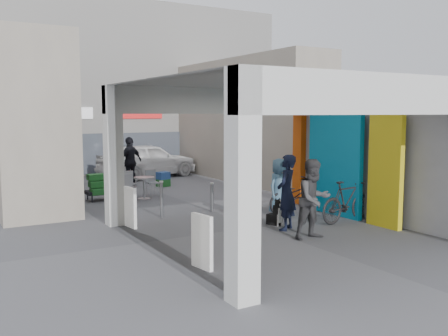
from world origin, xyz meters
TOP-DOWN VIEW (x-y plane):
  - ground at (0.00, 0.00)m, footprint 90.00×90.00m
  - arcade_canopy at (0.54, -0.82)m, footprint 6.40×6.45m
  - far_building at (-0.00, 13.99)m, footprint 18.00×4.08m
  - plaza_bldg_left at (-4.50, 7.50)m, footprint 2.00×9.00m
  - plaza_bldg_right at (4.50, 7.50)m, footprint 2.00×9.00m
  - bollard_left at (-1.62, 2.24)m, footprint 0.09×0.09m
  - bollard_center at (-0.08, 2.21)m, footprint 0.09×0.09m
  - bollard_right at (1.69, 2.51)m, footprint 0.09×0.09m
  - advert_board_near at (-2.75, -2.25)m, footprint 0.18×0.56m
  - advert_board_far at (-2.75, 1.56)m, footprint 0.15×0.56m
  - cafe_set at (-1.07, 5.48)m, footprint 1.45×1.17m
  - produce_stand at (-2.09, 5.71)m, footprint 1.28×0.69m
  - crate_stack at (0.70, 7.48)m, footprint 0.52×0.45m
  - border_collie at (0.51, -0.10)m, footprint 0.26×0.52m
  - man_with_dog at (0.42, -0.61)m, footprint 0.80×0.75m
  - man_back_turned at (0.43, -1.60)m, footprint 0.89×0.70m
  - man_elderly at (1.39, 0.99)m, footprint 0.87×0.68m
  - man_crates at (-0.32, 8.30)m, footprint 1.20×0.87m
  - bicycle_front at (1.95, 0.97)m, footprint 1.89×0.73m
  - bicycle_rear at (2.30, -0.72)m, footprint 1.86×0.70m
  - white_van at (1.18, 10.30)m, footprint 4.72×2.70m

SIDE VIEW (x-z plane):
  - ground at x=0.00m, z-range 0.00..0.00m
  - crate_stack at x=0.70m, z-range 0.00..0.56m
  - border_collie at x=0.51m, z-range -0.07..0.64m
  - cafe_set at x=-1.07m, z-range -0.13..0.75m
  - produce_stand at x=-2.09m, z-range -0.09..0.75m
  - bollard_center at x=-0.08m, z-range 0.00..0.83m
  - bollard_right at x=1.69m, z-range 0.00..0.89m
  - bicycle_front at x=1.95m, z-range 0.00..0.98m
  - bollard_left at x=-1.62m, z-range 0.00..0.98m
  - advert_board_near at x=-2.75m, z-range 0.01..1.01m
  - advert_board_far at x=-2.75m, z-range 0.01..1.01m
  - bicycle_rear at x=2.30m, z-range 0.00..1.09m
  - white_van at x=1.18m, z-range 0.00..1.51m
  - man_elderly at x=1.39m, z-range 0.00..1.57m
  - man_back_turned at x=0.43m, z-range 0.00..1.80m
  - man_with_dog at x=0.42m, z-range 0.00..1.83m
  - man_crates at x=-0.32m, z-range 0.00..1.90m
  - arcade_canopy at x=0.54m, z-range -0.90..5.50m
  - plaza_bldg_left at x=-4.50m, z-range 0.00..5.00m
  - plaza_bldg_right at x=4.50m, z-range 0.00..5.00m
  - far_building at x=0.00m, z-range -0.01..7.99m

